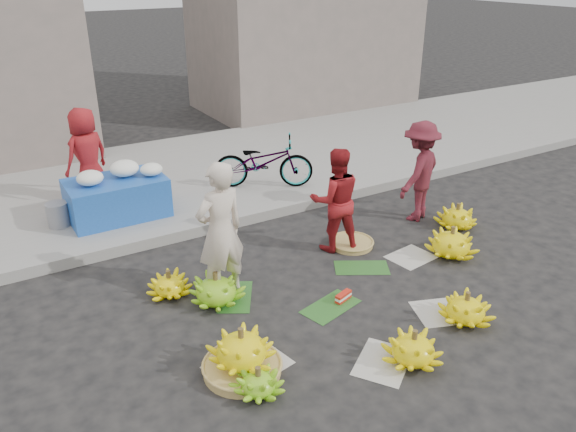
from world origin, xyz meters
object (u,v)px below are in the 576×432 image
banana_bunch_4 (451,243)px  vendor_cream (220,232)px  bicycle (264,162)px  banana_bunch_0 (242,354)px  flower_table (117,195)px

banana_bunch_4 → vendor_cream: 2.97m
vendor_cream → bicycle: 3.01m
banana_bunch_0 → flower_table: (-0.08, 3.70, 0.23)m
flower_table → bicycle: 2.29m
banana_bunch_0 → vendor_cream: bearing=72.6°
banana_bunch_4 → bicycle: bicycle is taller
banana_bunch_4 → banana_bunch_0: bearing=-168.7°
banana_bunch_4 → flower_table: size_ratio=0.62×
vendor_cream → flower_table: size_ratio=1.19×
banana_bunch_0 → flower_table: size_ratio=0.54×
banana_bunch_4 → vendor_cream: bearing=167.6°
vendor_cream → bicycle: (1.81, 2.40, -0.25)m
bicycle → flower_table: bearing=118.4°
vendor_cream → bicycle: bearing=-135.4°
banana_bunch_0 → vendor_cream: size_ratio=0.45×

